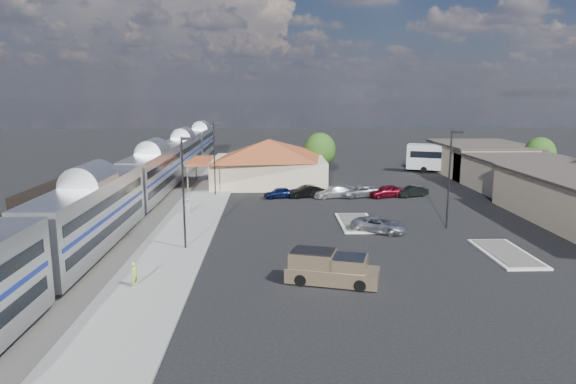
{
  "coord_description": "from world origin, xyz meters",
  "views": [
    {
      "loc": [
        -4.07,
        -45.44,
        12.22
      ],
      "look_at": [
        -2.53,
        3.65,
        2.8
      ],
      "focal_mm": 32.0,
      "sensor_mm": 36.0,
      "label": 1
    }
  ],
  "objects_px": {
    "coach_bus": "(452,157)",
    "pickup_truck": "(333,269)",
    "suv": "(379,225)",
    "station_depot": "(268,162)"
  },
  "relations": [
    {
      "from": "station_depot",
      "to": "coach_bus",
      "type": "xyz_separation_m",
      "value": [
        28.56,
        9.05,
        -0.6
      ]
    },
    {
      "from": "station_depot",
      "to": "pickup_truck",
      "type": "bearing_deg",
      "value": -83.34
    },
    {
      "from": "coach_bus",
      "to": "pickup_truck",
      "type": "bearing_deg",
      "value": 174.57
    },
    {
      "from": "coach_bus",
      "to": "suv",
      "type": "bearing_deg",
      "value": 173.51
    },
    {
      "from": "suv",
      "to": "coach_bus",
      "type": "bearing_deg",
      "value": -0.66
    },
    {
      "from": "pickup_truck",
      "to": "coach_bus",
      "type": "relative_size",
      "value": 0.46
    },
    {
      "from": "pickup_truck",
      "to": "coach_bus",
      "type": "distance_m",
      "value": 52.6
    },
    {
      "from": "pickup_truck",
      "to": "coach_bus",
      "type": "xyz_separation_m",
      "value": [
        24.17,
        46.69,
        1.55
      ]
    },
    {
      "from": "station_depot",
      "to": "suv",
      "type": "relative_size",
      "value": 3.72
    },
    {
      "from": "pickup_truck",
      "to": "suv",
      "type": "bearing_deg",
      "value": -8.02
    }
  ]
}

